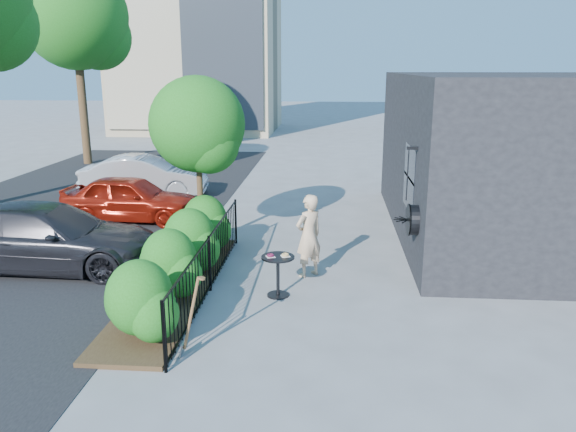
# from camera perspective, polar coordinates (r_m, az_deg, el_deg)

# --- Properties ---
(ground) EXTENTS (120.00, 120.00, 0.00)m
(ground) POSITION_cam_1_polar(r_m,az_deg,el_deg) (10.80, 0.00, -7.81)
(ground) COLOR gray
(ground) RESTS_ON ground
(shop_building) EXTENTS (6.22, 9.00, 4.00)m
(shop_building) POSITION_cam_1_polar(r_m,az_deg,el_deg) (15.34, 22.44, 5.66)
(shop_building) COLOR black
(shop_building) RESTS_ON ground
(fence) EXTENTS (0.05, 6.05, 1.10)m
(fence) POSITION_cam_1_polar(r_m,az_deg,el_deg) (10.81, -7.98, -4.76)
(fence) COLOR black
(fence) RESTS_ON ground
(planting_bed) EXTENTS (1.30, 6.00, 0.08)m
(planting_bed) POSITION_cam_1_polar(r_m,az_deg,el_deg) (11.16, -11.42, -7.13)
(planting_bed) COLOR #382616
(planting_bed) RESTS_ON ground
(shrubs) EXTENTS (1.10, 5.60, 1.24)m
(shrubs) POSITION_cam_1_polar(r_m,az_deg,el_deg) (11.00, -10.96, -3.77)
(shrubs) COLOR #1D5F15
(shrubs) RESTS_ON ground
(patio_tree) EXTENTS (2.20, 2.20, 3.94)m
(patio_tree) POSITION_cam_1_polar(r_m,az_deg,el_deg) (13.11, -8.94, 8.58)
(patio_tree) COLOR #3F2B19
(patio_tree) RESTS_ON ground
(street) EXTENTS (9.00, 30.00, 0.01)m
(street) POSITION_cam_1_polar(r_m,az_deg,el_deg) (15.65, -25.56, -2.02)
(street) COLOR black
(street) RESTS_ON ground
(street_tree_far) EXTENTS (4.40, 4.40, 8.28)m
(street_tree_far) POSITION_cam_1_polar(r_m,az_deg,el_deg) (26.23, -20.71, 17.85)
(street_tree_far) COLOR #3F2B19
(street_tree_far) RESTS_ON ground
(cafe_table) EXTENTS (0.62, 0.62, 0.84)m
(cafe_table) POSITION_cam_1_polar(r_m,az_deg,el_deg) (10.47, -1.03, -5.37)
(cafe_table) COLOR black
(cafe_table) RESTS_ON ground
(woman) EXTENTS (0.74, 0.72, 1.72)m
(woman) POSITION_cam_1_polar(r_m,az_deg,el_deg) (11.38, 2.12, -2.02)
(woman) COLOR #D1AC87
(woman) RESTS_ON ground
(shovel) EXTENTS (0.43, 0.17, 1.30)m
(shovel) POSITION_cam_1_polar(r_m,az_deg,el_deg) (8.48, -9.97, -10.49)
(shovel) COLOR brown
(shovel) RESTS_ON ground
(car_red) EXTENTS (3.81, 1.70, 1.27)m
(car_red) POSITION_cam_1_polar(r_m,az_deg,el_deg) (16.18, -15.72, 1.75)
(car_red) COLOR maroon
(car_red) RESTS_ON ground
(car_silver) EXTENTS (4.18, 1.78, 1.34)m
(car_silver) POSITION_cam_1_polar(r_m,az_deg,el_deg) (19.18, -14.36, 3.95)
(car_silver) COLOR #A9A9AE
(car_silver) RESTS_ON ground
(car_darkgrey) EXTENTS (4.77, 1.97, 1.38)m
(car_darkgrey) POSITION_cam_1_polar(r_m,az_deg,el_deg) (12.90, -23.18, -1.98)
(car_darkgrey) COLOR black
(car_darkgrey) RESTS_ON ground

